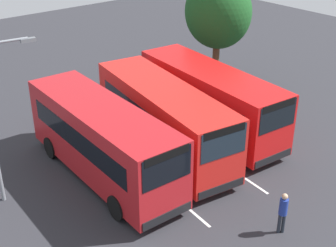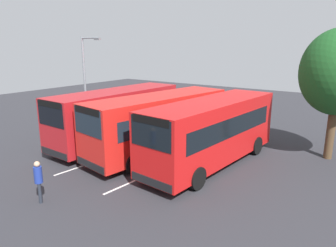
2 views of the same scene
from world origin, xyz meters
The scene contains 8 objects.
ground_plane centered at (0.00, 0.00, 0.00)m, with size 60.29×60.29×0.00m, color #2B2B30.
bus_far_left centered at (0.05, -3.39, 1.87)m, with size 9.38×2.89×3.40m.
bus_center_left centered at (0.12, 0.00, 1.87)m, with size 9.55×3.85×3.40m.
bus_center_right centered at (-0.10, 3.24, 1.87)m, with size 9.47×3.27×3.40m.
pedestrian centered at (7.53, -0.41, 1.03)m, with size 0.44×0.44×1.74m.
street_lamp centered at (-1.06, -7.39, 3.90)m, with size 0.49×2.23×6.72m.
lane_stripe_outer_left centered at (0.00, -1.71, 0.00)m, with size 11.34×0.12×0.01m, color silver.
lane_stripe_inner_left centered at (0.00, 1.71, 0.00)m, with size 11.34×0.12×0.01m, color silver.
Camera 2 is at (13.82, 10.29, 6.11)m, focal length 33.11 mm.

